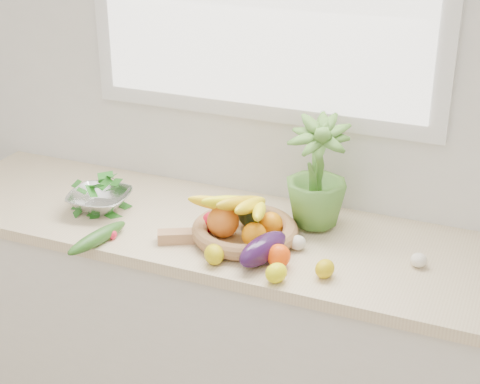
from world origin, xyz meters
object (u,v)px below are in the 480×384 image
at_px(fruit_basket, 244,225).
at_px(colander_with_spinach, 99,196).
at_px(cucumber, 97,238).
at_px(potted_herb, 317,172).
at_px(apple, 213,222).
at_px(eggplant, 263,249).

xyz_separation_m(fruit_basket, colander_with_spinach, (-0.55, -0.00, 0.01)).
bearing_deg(cucumber, potted_herb, 33.08).
distance_m(fruit_basket, colander_with_spinach, 0.55).
distance_m(apple, cucumber, 0.38).
distance_m(potted_herb, fruit_basket, 0.30).
xyz_separation_m(eggplant, potted_herb, (0.07, 0.29, 0.16)).
bearing_deg(fruit_basket, apple, 179.18).
distance_m(eggplant, colander_with_spinach, 0.68).
xyz_separation_m(eggplant, cucumber, (-0.54, -0.11, -0.02)).
distance_m(eggplant, potted_herb, 0.34).
bearing_deg(cucumber, colander_with_spinach, 120.68).
distance_m(apple, fruit_basket, 0.12).
bearing_deg(cucumber, apple, 35.64).
xyz_separation_m(apple, eggplant, (0.23, -0.12, 0.01)).
height_order(cucumber, fruit_basket, fruit_basket).
xyz_separation_m(potted_herb, colander_with_spinach, (-0.74, -0.18, -0.14)).
bearing_deg(fruit_basket, cucumber, -152.52).
bearing_deg(apple, cucumber, -144.36).
bearing_deg(apple, potted_herb, 30.27).
relative_size(cucumber, colander_with_spinach, 1.07).
bearing_deg(cucumber, eggplant, 11.19).
height_order(apple, eggplant, eggplant).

